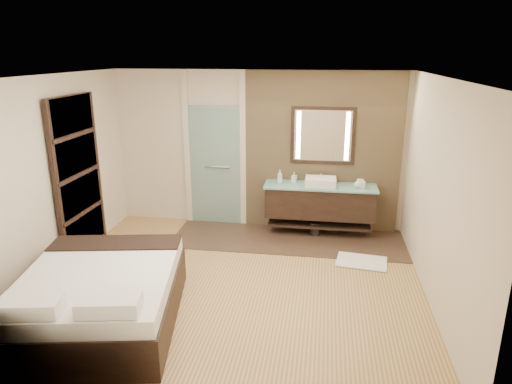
% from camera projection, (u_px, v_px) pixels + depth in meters
% --- Properties ---
extents(floor, '(5.00, 5.00, 0.00)m').
position_uv_depth(floor, '(233.00, 283.00, 6.15)').
color(floor, olive).
rests_on(floor, ground).
extents(tile_strip, '(3.80, 1.30, 0.01)m').
position_uv_depth(tile_strip, '(288.00, 239.00, 7.57)').
color(tile_strip, '#3D2B21').
rests_on(tile_strip, floor).
extents(stone_wall, '(2.60, 0.08, 2.70)m').
position_uv_depth(stone_wall, '(322.00, 153.00, 7.68)').
color(stone_wall, tan).
rests_on(stone_wall, floor).
extents(vanity, '(1.85, 0.55, 0.88)m').
position_uv_depth(vanity, '(320.00, 201.00, 7.63)').
color(vanity, black).
rests_on(vanity, stone_wall).
extents(mirror_unit, '(1.06, 0.04, 0.96)m').
position_uv_depth(mirror_unit, '(323.00, 136.00, 7.54)').
color(mirror_unit, black).
rests_on(mirror_unit, stone_wall).
extents(frosted_door, '(1.10, 0.12, 2.70)m').
position_uv_depth(frosted_door, '(215.00, 161.00, 8.00)').
color(frosted_door, silver).
rests_on(frosted_door, floor).
extents(shoji_partition, '(0.06, 1.20, 2.40)m').
position_uv_depth(shoji_partition, '(79.00, 177.00, 6.71)').
color(shoji_partition, black).
rests_on(shoji_partition, floor).
extents(bed, '(2.02, 2.35, 0.80)m').
position_uv_depth(bed, '(100.00, 297.00, 5.14)').
color(bed, black).
rests_on(bed, floor).
extents(bath_mat, '(0.78, 0.59, 0.02)m').
position_uv_depth(bath_mat, '(362.00, 261.00, 6.72)').
color(bath_mat, white).
rests_on(bath_mat, floor).
extents(waste_bin, '(0.24, 0.24, 0.23)m').
position_uv_depth(waste_bin, '(315.00, 229.00, 7.71)').
color(waste_bin, black).
rests_on(waste_bin, floor).
extents(tissue_box, '(0.12, 0.12, 0.10)m').
position_uv_depth(tissue_box, '(361.00, 184.00, 7.40)').
color(tissue_box, silver).
rests_on(tissue_box, vanity).
extents(soap_bottle_a, '(0.11, 0.11, 0.23)m').
position_uv_depth(soap_bottle_a, '(280.00, 177.00, 7.62)').
color(soap_bottle_a, silver).
rests_on(soap_bottle_a, vanity).
extents(soap_bottle_b, '(0.10, 0.10, 0.18)m').
position_uv_depth(soap_bottle_b, '(294.00, 177.00, 7.68)').
color(soap_bottle_b, '#B2B2B2').
rests_on(soap_bottle_b, vanity).
extents(soap_bottle_c, '(0.13, 0.13, 0.15)m').
position_uv_depth(soap_bottle_c, '(358.00, 183.00, 7.38)').
color(soap_bottle_c, '#BFF0EB').
rests_on(soap_bottle_c, vanity).
extents(cup, '(0.15, 0.15, 0.10)m').
position_uv_depth(cup, '(360.00, 182.00, 7.55)').
color(cup, white).
rests_on(cup, vanity).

